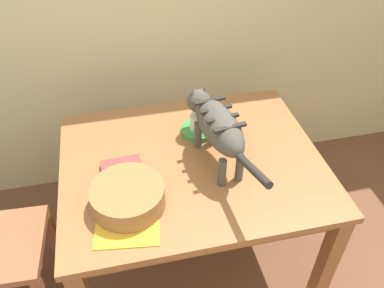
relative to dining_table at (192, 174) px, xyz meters
The scene contains 7 objects.
dining_table is the anchor object (origin of this frame).
cat 0.31m from the dining_table, ahead, with size 0.21×0.71×0.29m.
saucer_bowl 0.24m from the dining_table, 68.71° to the left, with size 0.17×0.17×0.03m, color #3B9345.
coffee_mug 0.26m from the dining_table, 67.86° to the left, with size 0.12×0.08×0.08m.
magazine 0.47m from the dining_table, 136.57° to the right, with size 0.25×0.22×0.01m, color gold.
book_stack 0.34m from the dining_table, behind, with size 0.19×0.15×0.03m.
wicker_basket 0.40m from the dining_table, 146.35° to the right, with size 0.30×0.30×0.10m.
Camera 1 is at (-0.18, -0.27, 2.01)m, focal length 36.88 mm.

